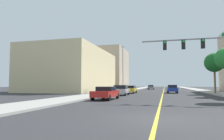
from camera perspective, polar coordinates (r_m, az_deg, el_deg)
name	(u,v)px	position (r m, az deg, el deg)	size (l,w,h in m)	color
ground	(164,91)	(51.32, 14.47, -5.73)	(192.00, 192.00, 0.00)	#2D2D30
sidewalk_left	(127,90)	(52.19, 4.38, -5.74)	(3.88, 168.00, 0.15)	#9E9B93
sidewalk_right	(203,91)	(52.05, 24.58, -5.38)	(3.88, 168.00, 0.15)	#9E9B93
lane_marking_center	(164,91)	(51.32, 14.47, -5.73)	(0.16, 144.00, 0.01)	yellow
building_left_near	(73,71)	(46.98, -11.03, -0.23)	(14.26, 23.20, 9.37)	beige
building_left_far	(101,69)	(70.83, -3.14, 0.21)	(16.96, 16.34, 13.81)	tan
traffic_signal_mast	(212,50)	(19.39, 26.55, 5.10)	(9.30, 0.36, 5.80)	gray
street_lamp	(123,67)	(39.79, 3.10, 0.97)	(0.56, 0.28, 9.00)	gray
palm_far	(214,63)	(36.23, 27.07, 1.83)	(3.08, 3.08, 6.46)	brown
car_red	(106,93)	(20.75, -1.75, -6.47)	(1.95, 4.37, 1.34)	red
car_yellow	(130,89)	(35.74, 5.21, -5.45)	(1.93, 4.13, 1.36)	gold
car_blue	(172,89)	(37.86, 16.75, -5.16)	(1.89, 4.12, 1.48)	#1E389E
car_gray	(151,87)	(63.61, 11.03, -4.79)	(1.81, 4.02, 1.38)	slate
car_silver	(121,90)	(29.04, 2.54, -5.70)	(2.03, 3.94, 1.46)	#BCBCC1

